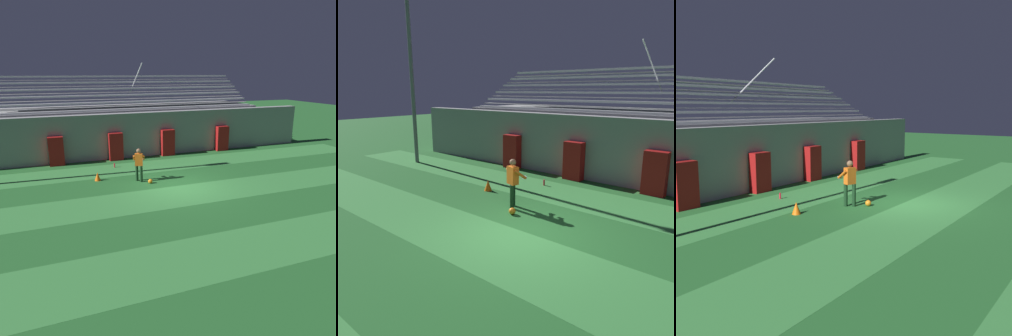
# 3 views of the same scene
# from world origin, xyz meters

# --- Properties ---
(ground_plane) EXTENTS (80.00, 80.00, 0.00)m
(ground_plane) POSITION_xyz_m (0.00, 0.00, 0.00)
(ground_plane) COLOR #236028
(turf_stripe_mid) EXTENTS (28.00, 2.45, 0.01)m
(turf_stripe_mid) POSITION_xyz_m (0.00, -1.10, 0.00)
(turf_stripe_mid) COLOR #38843D
(turf_stripe_mid) RESTS_ON ground
(turf_stripe_far) EXTENTS (28.00, 2.45, 0.01)m
(turf_stripe_far) POSITION_xyz_m (0.00, 3.80, 0.00)
(turf_stripe_far) COLOR #38843D
(turf_stripe_far) RESTS_ON ground
(back_wall) EXTENTS (24.00, 0.60, 2.80)m
(back_wall) POSITION_xyz_m (0.00, 6.50, 1.40)
(back_wall) COLOR gray
(back_wall) RESTS_ON ground
(padding_pillar_gate_left) EXTENTS (0.85, 0.44, 1.69)m
(padding_pillar_gate_left) POSITION_xyz_m (-1.70, 5.95, 0.84)
(padding_pillar_gate_left) COLOR maroon
(padding_pillar_gate_left) RESTS_ON ground
(padding_pillar_gate_right) EXTENTS (0.85, 0.44, 1.69)m
(padding_pillar_gate_right) POSITION_xyz_m (1.70, 5.95, 0.84)
(padding_pillar_gate_right) COLOR maroon
(padding_pillar_gate_right) RESTS_ON ground
(padding_pillar_far_left) EXTENTS (0.85, 0.44, 1.69)m
(padding_pillar_far_left) POSITION_xyz_m (-5.19, 5.95, 0.84)
(padding_pillar_far_left) COLOR maroon
(padding_pillar_far_left) RESTS_ON ground
(bleacher_stand) EXTENTS (18.00, 4.75, 5.83)m
(bleacher_stand) POSITION_xyz_m (0.00, 9.19, 1.51)
(bleacher_stand) COLOR gray
(bleacher_stand) RESTS_ON ground
(floodlight_pole) EXTENTS (0.90, 0.36, 9.86)m
(floodlight_pole) POSITION_xyz_m (-10.05, 3.62, 6.07)
(floodlight_pole) COLOR slate
(floodlight_pole) RESTS_ON ground
(goalkeeper) EXTENTS (0.69, 0.67, 1.67)m
(goalkeeper) POSITION_xyz_m (-1.52, 1.49, 0.95)
(goalkeeper) COLOR #143319
(goalkeeper) RESTS_ON ground
(soccer_ball) EXTENTS (0.22, 0.22, 0.22)m
(soccer_ball) POSITION_xyz_m (-1.11, 0.94, 0.11)
(soccer_ball) COLOR orange
(soccer_ball) RESTS_ON ground
(traffic_cone) EXTENTS (0.30, 0.30, 0.42)m
(traffic_cone) POSITION_xyz_m (-3.45, 2.30, 0.21)
(traffic_cone) COLOR orange
(traffic_cone) RESTS_ON ground
(water_bottle) EXTENTS (0.07, 0.07, 0.24)m
(water_bottle) POSITION_xyz_m (-2.16, 4.34, 0.12)
(water_bottle) COLOR red
(water_bottle) RESTS_ON ground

